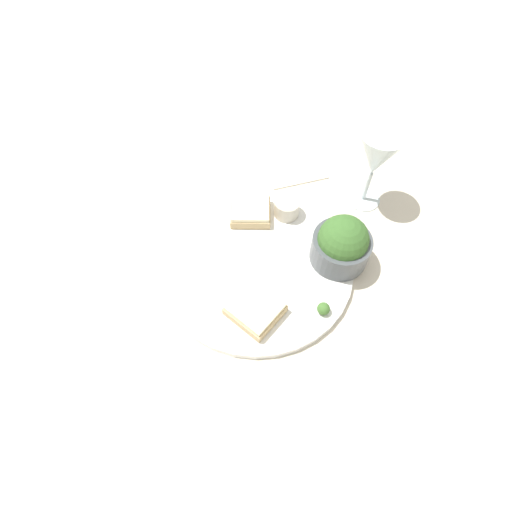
{
  "coord_description": "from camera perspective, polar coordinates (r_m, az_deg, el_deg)",
  "views": [
    {
      "loc": [
        -0.01,
        0.39,
        0.63
      ],
      "look_at": [
        0.0,
        0.0,
        0.03
      ],
      "focal_mm": 28.0,
      "sensor_mm": 36.0,
      "label": 1
    }
  ],
  "objects": [
    {
      "name": "ground_plane",
      "position": [
        0.74,
        -0.0,
        -1.45
      ],
      "size": [
        4.0,
        4.0,
        0.0
      ],
      "primitive_type": "plane",
      "color": "beige"
    },
    {
      "name": "dinner_plate",
      "position": [
        0.73,
        -0.0,
        -1.16
      ],
      "size": [
        0.35,
        0.35,
        0.01
      ],
      "color": "white",
      "rests_on": "ground_plane"
    },
    {
      "name": "salad_bowl",
      "position": [
        0.71,
        12.15,
        1.68
      ],
      "size": [
        0.1,
        0.1,
        0.1
      ],
      "color": "#4C5156",
      "rests_on": "dinner_plate"
    },
    {
      "name": "sauce_ramekin",
      "position": [
        0.78,
        4.42,
        6.97
      ],
      "size": [
        0.05,
        0.05,
        0.04
      ],
      "color": "beige",
      "rests_on": "dinner_plate"
    },
    {
      "name": "cheese_toast_near",
      "position": [
        0.66,
        -0.41,
        -7.59
      ],
      "size": [
        0.11,
        0.11,
        0.03
      ],
      "color": "#D1B27F",
      "rests_on": "dinner_plate"
    },
    {
      "name": "cheese_toast_far",
      "position": [
        0.78,
        -0.79,
        6.47
      ],
      "size": [
        0.08,
        0.07,
        0.03
      ],
      "color": "#D1B27F",
      "rests_on": "dinner_plate"
    },
    {
      "name": "wine_glass",
      "position": [
        0.78,
        16.91,
        13.47
      ],
      "size": [
        0.09,
        0.09,
        0.17
      ],
      "color": "silver",
      "rests_on": "ground_plane"
    },
    {
      "name": "garnish",
      "position": [
        0.68,
        9.62,
        -7.43
      ],
      "size": [
        0.02,
        0.02,
        0.02
      ],
      "color": "#477533",
      "rests_on": "dinner_plate"
    },
    {
      "name": "napkin",
      "position": [
        0.91,
        5.2,
        13.12
      ],
      "size": [
        0.16,
        0.16,
        0.01
      ],
      "color": "beige",
      "rests_on": "ground_plane"
    }
  ]
}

